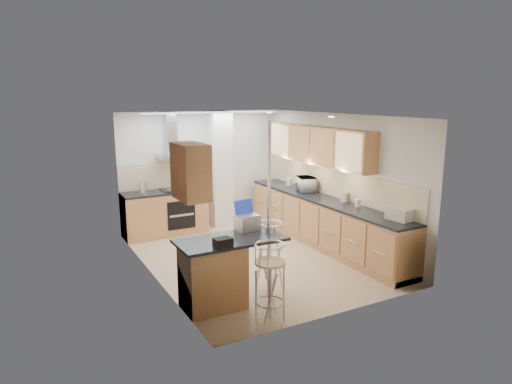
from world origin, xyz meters
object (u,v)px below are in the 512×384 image
microwave (306,184)px  laptop (247,222)px  bar_stool_near (270,282)px  bar_stool_end (269,255)px  bread_bin (401,213)px

microwave → laptop: microwave is taller
laptop → microwave: bearing=32.4°
laptop → bar_stool_near: 1.06m
bar_stool_end → bread_bin: 2.19m
bar_stool_near → bar_stool_end: size_ratio=1.00×
microwave → bread_bin: bearing=-158.1°
laptop → bread_bin: size_ratio=0.84×
bar_stool_near → bread_bin: bearing=-8.9°
bar_stool_near → bar_stool_end: bearing=44.8°
laptop → bread_bin: laptop is taller
bread_bin → bar_stool_end: bearing=157.6°
bread_bin → laptop: bearing=158.4°
microwave → bar_stool_near: bearing=159.4°
laptop → bar_stool_near: bearing=-105.7°
microwave → laptop: size_ratio=1.60×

